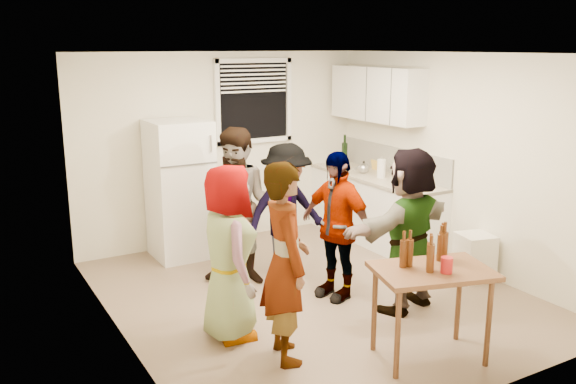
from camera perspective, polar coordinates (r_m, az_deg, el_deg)
room at (r=6.56m, az=2.33°, el=-9.55°), size 4.00×4.50×2.50m
window at (r=8.21m, az=-3.20°, el=8.49°), size 1.12×0.10×1.06m
refrigerator at (r=7.60m, az=-10.06°, el=0.24°), size 0.70×0.70×1.70m
counter_lower at (r=8.24m, az=8.08°, el=-1.65°), size 0.60×2.20×0.86m
countertop at (r=8.14m, az=8.19°, el=1.41°), size 0.64×2.22×0.04m
backsplash at (r=8.28m, az=9.79°, el=2.97°), size 0.03×2.20×0.36m
upper_cabinets at (r=8.22m, az=8.29°, el=9.07°), size 0.34×1.60×0.70m
kettle at (r=8.26m, az=7.07°, el=1.76°), size 0.22×0.19×0.18m
paper_towel at (r=8.02m, az=8.70°, el=1.35°), size 0.11×0.11×0.24m
wine_bottle at (r=8.78m, az=5.29°, el=2.52°), size 0.08×0.08×0.33m
beer_bottle_counter at (r=7.67m, az=10.03°, el=0.75°), size 0.06×0.06×0.25m
blue_cup at (r=7.36m, az=10.51°, el=0.18°), size 0.09×0.09×0.12m
picture_frame at (r=8.47m, az=8.20°, el=2.50°), size 0.02×0.17×0.14m
trash_bin at (r=7.18m, az=17.05°, el=-5.94°), size 0.43×0.43×0.53m
serving_table at (r=5.48m, az=12.93°, el=-14.82°), size 1.08×0.87×0.80m
beer_bottle_table at (r=5.36m, az=14.31°, el=-6.23°), size 0.07×0.07×0.25m
red_cup at (r=5.09m, az=14.58°, el=-7.31°), size 0.10×0.10×0.13m
guest_grey at (r=5.73m, az=-5.39°, el=-13.19°), size 1.69×1.02×0.50m
guest_stripe at (r=5.36m, az=-0.24°, el=-15.13°), size 1.79×1.01×0.40m
guest_back_left at (r=6.91m, az=-4.31°, el=-8.36°), size 1.69×1.90×0.66m
guest_back_right at (r=6.98m, az=-0.17°, el=-8.07°), size 1.03×1.56×0.57m
guest_black at (r=6.54m, az=4.40°, el=-9.64°), size 1.73×1.26×0.38m
guest_orange at (r=6.37m, az=10.91°, el=-10.53°), size 1.85×1.94×0.48m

